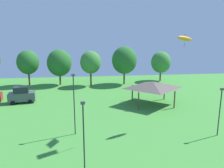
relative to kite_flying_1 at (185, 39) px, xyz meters
name	(u,v)px	position (x,y,z in m)	size (l,w,h in m)	color
kite_flying_1	(185,39)	(0.00, 0.00, 0.00)	(2.49, 1.67, 1.59)	orange
parked_car_second_from_left	(22,95)	(-21.51, 10.99, -9.09)	(4.25, 2.38, 2.62)	#4C5156
park_pavilion	(153,85)	(-1.20, 7.87, -7.28)	(6.98, 5.85, 3.60)	brown
light_post_0	(74,101)	(-12.72, -1.67, -6.54)	(0.36, 0.20, 6.83)	#2D2D33
light_post_1	(220,109)	(2.83, -3.82, -7.28)	(0.36, 0.20, 5.38)	#2D2D33
light_post_2	(84,132)	(-11.69, -8.75, -6.98)	(0.36, 0.20, 5.96)	#2D2D33
treeline_tree_1	(28,62)	(-22.94, 22.99, -5.55)	(4.45, 4.45, 7.27)	brown
treeline_tree_2	(59,63)	(-16.65, 22.79, -5.73)	(5.01, 5.01, 7.39)	brown
treeline_tree_3	(91,62)	(-10.29, 21.39, -5.53)	(4.20, 4.20, 7.16)	brown
treeline_tree_4	(124,60)	(-3.26, 22.00, -5.29)	(5.20, 5.20, 7.94)	brown
treeline_tree_5	(161,62)	(5.36, 24.28, -6.16)	(4.35, 4.35, 6.61)	brown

